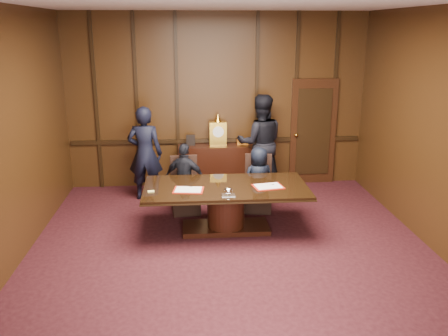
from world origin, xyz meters
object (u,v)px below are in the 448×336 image
(signatory_right, at_px, (259,180))
(witness_right, at_px, (260,143))
(signatory_left, at_px, (185,179))
(witness_left, at_px, (145,153))
(conference_table, at_px, (226,201))
(sideboard, at_px, (218,165))

(signatory_right, bearing_deg, witness_right, -114.74)
(signatory_left, relative_size, witness_left, 0.71)
(signatory_left, bearing_deg, conference_table, 147.22)
(signatory_right, bearing_deg, signatory_left, -15.12)
(signatory_left, relative_size, witness_right, 0.65)
(signatory_left, height_order, witness_left, witness_left)
(signatory_right, height_order, witness_right, witness_right)
(sideboard, relative_size, signatory_right, 1.35)
(sideboard, bearing_deg, conference_table, -90.46)
(conference_table, xyz_separation_m, signatory_left, (-0.65, 0.80, 0.12))
(witness_right, bearing_deg, sideboard, -9.75)
(sideboard, distance_m, signatory_left, 1.52)
(witness_left, height_order, witness_right, witness_right)
(signatory_left, distance_m, witness_left, 1.14)
(conference_table, distance_m, witness_left, 2.17)
(signatory_right, xyz_separation_m, witness_right, (0.20, 1.20, 0.38))
(sideboard, height_order, conference_table, sideboard)
(conference_table, xyz_separation_m, witness_left, (-1.40, 1.61, 0.39))
(witness_left, relative_size, witness_right, 0.93)
(signatory_left, distance_m, signatory_right, 1.30)
(signatory_left, relative_size, signatory_right, 1.07)
(witness_left, bearing_deg, signatory_right, 165.86)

